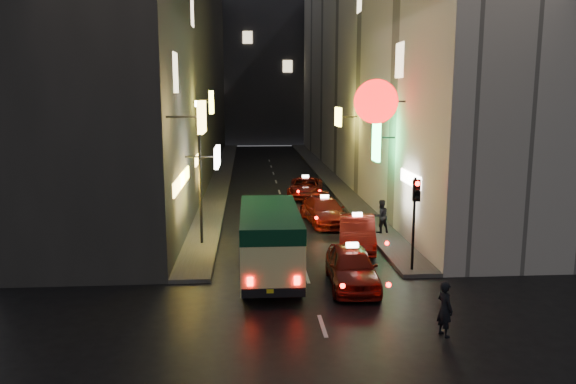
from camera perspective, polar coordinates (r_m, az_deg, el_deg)
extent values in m
cube|color=#34312F|center=(45.75, -11.78, 12.72)|extent=(6.00, 52.00, 18.00)
cube|color=#ECBF52|center=(20.39, -8.75, 7.56)|extent=(0.18, 1.83, 1.14)
cube|color=white|center=(26.12, -7.20, 3.58)|extent=(0.18, 2.24, 0.91)
cube|color=yellow|center=(30.53, -7.79, 9.03)|extent=(0.18, 1.25, 1.22)
cube|color=#ECBF52|center=(23.59, -11.04, 0.82)|extent=(0.10, 3.60, 0.55)
cube|color=yellow|center=(25.50, -10.52, 1.52)|extent=(0.10, 3.43, 0.55)
cube|color=#ECBF52|center=(32.29, -9.18, 3.33)|extent=(0.10, 2.86, 0.55)
cube|color=#FFE5B2|center=(23.50, -11.38, 11.79)|extent=(0.06, 1.30, 1.60)
cube|color=#FFE5B2|center=(31.73, -9.73, 17.69)|extent=(0.06, 1.30, 1.60)
cube|color=beige|center=(46.48, 8.69, 12.77)|extent=(6.00, 52.00, 18.00)
cylinder|color=#F20A0A|center=(25.80, 8.93, 9.07)|extent=(1.98, 0.18, 1.98)
cube|color=#32FF6C|center=(27.53, 8.97, 5.48)|extent=(0.18, 1.12, 2.27)
cube|color=yellow|center=(36.81, 5.12, 7.62)|extent=(0.18, 1.79, 1.21)
cube|color=white|center=(25.09, 12.37, 1.32)|extent=(0.10, 2.91, 0.55)
cube|color=#FFE5B2|center=(27.29, 11.28, 13.00)|extent=(0.06, 1.30, 1.60)
cube|color=#2F2F33|center=(77.46, -2.59, 13.22)|extent=(30.00, 10.00, 22.00)
cube|color=#4D4A47|center=(45.84, -6.73, 1.66)|extent=(1.50, 52.00, 0.15)
cube|color=#4D4A47|center=(46.23, 3.86, 1.78)|extent=(1.50, 52.00, 0.15)
cube|color=#F9F89B|center=(20.40, -1.86, -4.88)|extent=(2.08, 5.89, 2.16)
cube|color=#0B371F|center=(20.20, -1.88, -2.60)|extent=(2.10, 5.91, 0.54)
cube|color=black|center=(20.63, -1.90, -4.10)|extent=(2.10, 3.54, 0.49)
cube|color=black|center=(17.93, -1.48, -10.15)|extent=(2.02, 0.19, 0.29)
cube|color=#FF0A05|center=(17.71, -3.88, -9.07)|extent=(0.18, 0.06, 0.27)
cube|color=#FF0A05|center=(17.77, 0.93, -8.98)|extent=(0.18, 0.06, 0.27)
cylinder|color=black|center=(22.49, -4.37, -6.34)|extent=(0.22, 0.75, 0.75)
cylinder|color=black|center=(18.98, 1.17, -9.45)|extent=(0.22, 0.75, 0.75)
imported|color=#66130C|center=(19.91, 6.51, -7.24)|extent=(2.32, 5.20, 1.63)
cube|color=white|center=(19.66, 6.56, -4.73)|extent=(0.43, 0.20, 0.16)
sphere|color=#FF0A05|center=(17.61, 5.57, -9.48)|extent=(0.16, 0.16, 0.16)
sphere|color=#FF0A05|center=(17.90, 10.18, -9.26)|extent=(0.16, 0.16, 0.16)
imported|color=#66130C|center=(24.65, 7.03, -3.82)|extent=(2.97, 5.49, 1.66)
cube|color=white|center=(24.45, 7.07, -1.74)|extent=(0.44, 0.25, 0.16)
sphere|color=#FF0A05|center=(22.27, 6.34, -5.26)|extent=(0.16, 0.16, 0.16)
sphere|color=#FF0A05|center=(22.57, 10.01, -5.14)|extent=(0.16, 0.16, 0.16)
imported|color=#66130C|center=(29.16, 3.72, -1.70)|extent=(2.63, 5.12, 1.56)
cube|color=white|center=(28.99, 3.74, -0.02)|extent=(0.44, 0.23, 0.16)
sphere|color=#FF0A05|center=(26.91, 2.90, -2.64)|extent=(0.16, 0.16, 0.16)
sphere|color=#FF0A05|center=(27.11, 5.80, -2.59)|extent=(0.16, 0.16, 0.16)
imported|color=#66130C|center=(36.42, 1.78, 0.63)|extent=(2.64, 4.95, 1.50)
cube|color=white|center=(36.29, 1.79, 1.93)|extent=(0.44, 0.24, 0.16)
sphere|color=#FF0A05|center=(34.25, 1.04, 0.07)|extent=(0.16, 0.16, 0.16)
sphere|color=#FF0A05|center=(34.39, 3.24, 0.09)|extent=(0.16, 0.16, 0.16)
imported|color=black|center=(16.47, 15.66, -11.02)|extent=(0.55, 0.68, 1.78)
imported|color=black|center=(26.92, 9.42, -2.23)|extent=(0.77, 0.59, 1.79)
cylinder|color=black|center=(21.37, 12.64, -3.20)|extent=(0.10, 0.10, 3.50)
cube|color=black|center=(20.95, 12.92, 0.15)|extent=(0.26, 0.18, 0.80)
sphere|color=#FF0A05|center=(20.80, 13.03, 0.84)|extent=(0.18, 0.18, 0.18)
sphere|color=black|center=(20.84, 13.01, 0.10)|extent=(0.17, 0.17, 0.17)
sphere|color=black|center=(20.89, 12.98, -0.63)|extent=(0.17, 0.17, 0.17)
cylinder|color=black|center=(24.66, -8.92, 1.63)|extent=(0.12, 0.12, 6.00)
cylinder|color=#FFE5BF|center=(24.40, -9.12, 8.85)|extent=(0.28, 0.28, 0.25)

